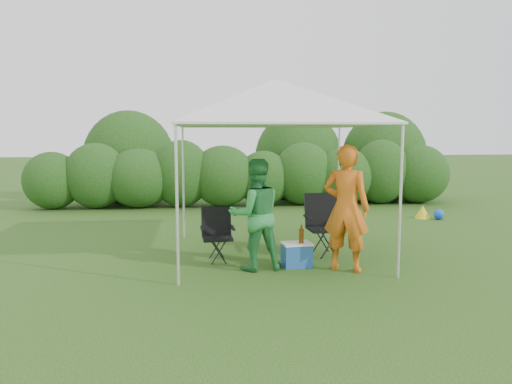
{
  "coord_description": "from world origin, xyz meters",
  "views": [
    {
      "loc": [
        -1.23,
        -7.43,
        1.99
      ],
      "look_at": [
        -0.31,
        0.4,
        1.05
      ],
      "focal_mm": 35.0,
      "sensor_mm": 36.0,
      "label": 1
    }
  ],
  "objects": [
    {
      "name": "hedge",
      "position": [
        0.14,
        6.0,
        0.83
      ],
      "size": [
        11.6,
        1.53,
        1.8
      ],
      "color": "#244F18",
      "rests_on": "ground"
    },
    {
      "name": "chair_right",
      "position": [
        0.81,
        0.45,
        0.56
      ],
      "size": [
        0.64,
        0.58,
        0.99
      ],
      "rotation": [
        0.0,
        0.0,
        0.05
      ],
      "color": "black",
      "rests_on": "ground"
    },
    {
      "name": "lawn_toy",
      "position": [
        4.05,
        3.48,
        0.14
      ],
      "size": [
        0.6,
        0.5,
        0.3
      ],
      "color": "yellow",
      "rests_on": "ground"
    },
    {
      "name": "man",
      "position": [
        0.88,
        -0.55,
        0.92
      ],
      "size": [
        0.8,
        0.71,
        1.83
      ],
      "primitive_type": "imported",
      "rotation": [
        0.0,
        0.0,
        2.62
      ],
      "color": "orange",
      "rests_on": "ground"
    },
    {
      "name": "cooler",
      "position": [
        0.22,
        -0.28,
        0.18
      ],
      "size": [
        0.47,
        0.36,
        0.37
      ],
      "rotation": [
        0.0,
        0.0,
        0.11
      ],
      "color": "#22549E",
      "rests_on": "ground"
    },
    {
      "name": "chair_left",
      "position": [
        -0.94,
        0.26,
        0.47
      ],
      "size": [
        0.53,
        0.48,
        0.83
      ],
      "rotation": [
        0.0,
        0.0,
        0.05
      ],
      "color": "black",
      "rests_on": "ground"
    },
    {
      "name": "bottle",
      "position": [
        0.28,
        -0.32,
        0.5
      ],
      "size": [
        0.07,
        0.07,
        0.27
      ],
      "primitive_type": "cylinder",
      "color": "#592D0C",
      "rests_on": "cooler"
    },
    {
      "name": "ground",
      "position": [
        0.0,
        0.0,
        0.0
      ],
      "size": [
        70.0,
        70.0,
        0.0
      ],
      "primitive_type": "plane",
      "color": "#335B1C"
    },
    {
      "name": "canopy",
      "position": [
        0.0,
        0.5,
        2.46
      ],
      "size": [
        3.1,
        3.1,
        2.83
      ],
      "color": "silver",
      "rests_on": "ground"
    },
    {
      "name": "woman",
      "position": [
        -0.41,
        -0.35,
        0.81
      ],
      "size": [
        0.86,
        0.72,
        1.62
      ],
      "primitive_type": "imported",
      "rotation": [
        0.0,
        0.0,
        3.28
      ],
      "color": "#2C8940",
      "rests_on": "ground"
    }
  ]
}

